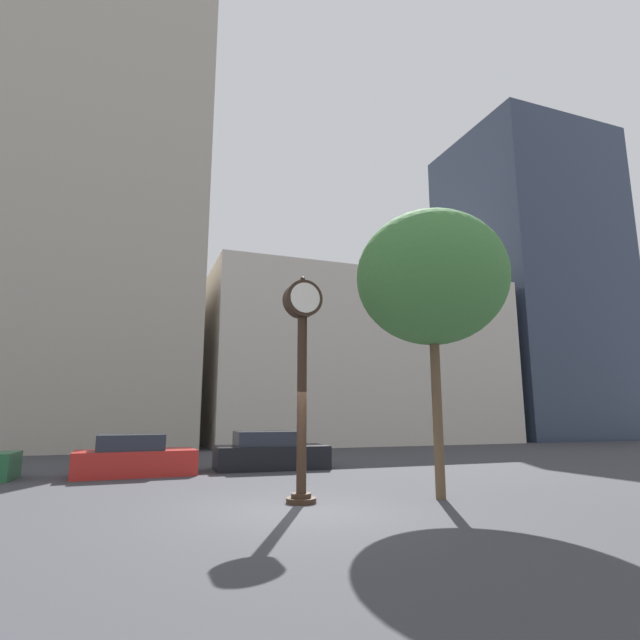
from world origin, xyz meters
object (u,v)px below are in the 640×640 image
at_px(street_clock, 302,356).
at_px(car_black, 270,453).
at_px(bare_tree, 432,278).
at_px(car_red, 134,458).

height_order(street_clock, car_black, street_clock).
bearing_deg(bare_tree, car_red, 132.44).
bearing_deg(car_red, bare_tree, -49.92).
bearing_deg(street_clock, car_black, 80.73).
relative_size(car_red, car_black, 0.93).
relative_size(street_clock, car_black, 1.27).
bearing_deg(street_clock, car_red, 117.37).
relative_size(car_black, bare_tree, 0.58).
bearing_deg(car_black, street_clock, -96.35).
bearing_deg(car_red, car_black, 2.48).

